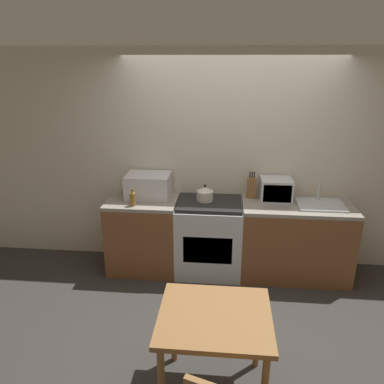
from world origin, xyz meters
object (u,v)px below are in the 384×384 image
microwave (148,186)px  kettle (205,194)px  bottle (133,199)px  dining_table (215,326)px  stove_range (209,237)px  toaster_oven (276,190)px

microwave → kettle: bearing=-4.9°
bottle → dining_table: 1.91m
stove_range → dining_table: size_ratio=1.10×
microwave → stove_range: bearing=-7.8°
dining_table → kettle: bearing=95.9°
kettle → microwave: size_ratio=0.39×
kettle → bottle: size_ratio=0.96×
bottle → toaster_oven: toaster_oven is taller
microwave → dining_table: bearing=-65.4°
bottle → toaster_oven: (1.62, 0.33, 0.05)m
toaster_oven → dining_table: 2.07m
kettle → microwave: bearing=175.1°
kettle → bottle: bottle is taller
kettle → microwave: (-0.68, 0.06, 0.06)m
microwave → toaster_oven: 1.50m
bottle → kettle: bearing=16.7°
dining_table → toaster_oven: bearing=71.8°
stove_range → kettle: 0.54m
dining_table → stove_range: bearing=94.2°
stove_range → toaster_oven: 0.97m
kettle → toaster_oven: toaster_oven is taller
stove_range → microwave: 0.95m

